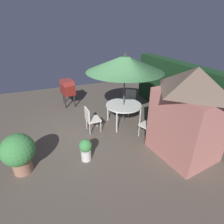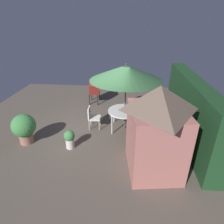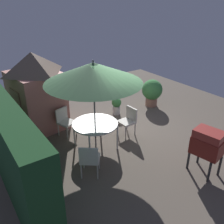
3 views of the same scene
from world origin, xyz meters
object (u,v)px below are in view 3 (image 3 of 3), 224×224
object	(u,v)px
patio_table	(95,125)
potted_plant_by_shed	(152,91)
chair_near_shed	(65,120)
potted_plant_by_grill	(116,105)
chair_far_side	(89,158)
chair_toward_hedge	(129,119)
patio_umbrella	(93,73)
bbq_grill	(208,144)
garden_shed	(36,91)

from	to	relation	value
patio_table	potted_plant_by_shed	bearing A→B (deg)	-69.32
chair_near_shed	potted_plant_by_grill	bearing A→B (deg)	-82.85
chair_near_shed	chair_far_side	world-z (taller)	same
potted_plant_by_grill	chair_toward_hedge	bearing A→B (deg)	159.28
patio_umbrella	bbq_grill	world-z (taller)	patio_umbrella
potted_plant_by_grill	patio_table	bearing A→B (deg)	129.05
chair_near_shed	chair_toward_hedge	size ratio (longest dim) A/B	1.00
patio_umbrella	bbq_grill	xyz separation A→B (m)	(-2.53, -1.66, -1.44)
patio_table	chair_near_shed	bearing A→B (deg)	19.52
potted_plant_by_shed	chair_near_shed	bearing A→B (deg)	91.70
bbq_grill	chair_near_shed	bearing A→B (deg)	29.25
chair_far_side	potted_plant_by_grill	bearing A→B (deg)	-46.18
chair_toward_hedge	bbq_grill	bearing A→B (deg)	-171.59
bbq_grill	chair_toward_hedge	size ratio (longest dim) A/B	1.33
patio_umbrella	potted_plant_by_shed	bearing A→B (deg)	-69.32
patio_table	chair_far_side	world-z (taller)	chair_far_side
potted_plant_by_shed	potted_plant_by_grill	size ratio (longest dim) A/B	1.66
bbq_grill	chair_near_shed	distance (m)	4.27
patio_umbrella	chair_far_side	distance (m)	2.18
chair_far_side	potted_plant_by_shed	distance (m)	4.82
chair_toward_hedge	potted_plant_by_grill	size ratio (longest dim) A/B	1.36
garden_shed	chair_near_shed	bearing A→B (deg)	-154.53
garden_shed	potted_plant_by_grill	xyz separation A→B (m)	(-0.72, -2.70, -0.93)
garden_shed	chair_far_side	distance (m)	3.30
bbq_grill	chair_toward_hedge	distance (m)	2.64
garden_shed	patio_umbrella	xyz separation A→B (m)	(-2.19, -0.90, 0.99)
patio_table	potted_plant_by_shed	world-z (taller)	potted_plant_by_shed
patio_table	chair_toward_hedge	size ratio (longest dim) A/B	1.46
chair_toward_hedge	chair_near_shed	bearing A→B (deg)	56.57
chair_near_shed	potted_plant_by_shed	bearing A→B (deg)	-88.30
patio_table	chair_far_side	size ratio (longest dim) A/B	1.46
garden_shed	patio_table	world-z (taller)	garden_shed
bbq_grill	chair_far_side	world-z (taller)	bbq_grill
patio_table	chair_toward_hedge	distance (m)	1.29
potted_plant_by_shed	potted_plant_by_grill	xyz separation A→B (m)	(0.16, 1.64, -0.26)
chair_near_shed	garden_shed	bearing A→B (deg)	25.47
chair_toward_hedge	patio_table	bearing A→B (deg)	92.94
patio_umbrella	chair_far_side	world-z (taller)	patio_umbrella
chair_far_side	chair_toward_hedge	world-z (taller)	same
patio_umbrella	potted_plant_by_grill	bearing A→B (deg)	-50.95
bbq_grill	chair_toward_hedge	world-z (taller)	bbq_grill
chair_near_shed	chair_toward_hedge	world-z (taller)	same
patio_table	potted_plant_by_grill	xyz separation A→B (m)	(1.46, -1.80, -0.37)
garden_shed	chair_far_side	size ratio (longest dim) A/B	2.83
chair_toward_hedge	potted_plant_by_grill	bearing A→B (deg)	-20.72
garden_shed	bbq_grill	xyz separation A→B (m)	(-4.71, -2.56, -0.45)
patio_umbrella	chair_toward_hedge	world-z (taller)	patio_umbrella
chair_toward_hedge	potted_plant_by_grill	xyz separation A→B (m)	(1.40, -0.53, -0.15)
garden_shed	chair_toward_hedge	world-z (taller)	garden_shed
patio_umbrella	potted_plant_by_shed	xyz separation A→B (m)	(1.30, -3.44, -1.66)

